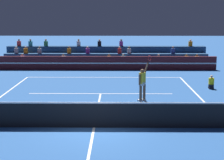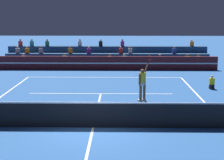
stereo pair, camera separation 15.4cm
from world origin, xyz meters
The scene contains 8 objects.
ground_plane centered at (0.00, 0.00, 0.00)m, with size 120.00×120.00×0.00m, color #285699.
court_lines centered at (0.00, 0.00, 0.00)m, with size 11.10×23.90×0.01m.
tennis_net centered at (0.00, 0.00, 0.54)m, with size 12.00×0.10×1.10m.
sponsor_banner_wall centered at (0.00, 15.52, 0.55)m, with size 18.00×0.26×1.10m.
bleacher_stand centered at (-0.01, 18.05, 0.65)m, with size 17.56×2.85×2.28m.
ball_kid_courtside centered at (6.71, 7.91, 0.33)m, with size 0.30×0.36×0.84m.
tennis_player centered at (2.28, 4.65, 0.99)m, with size 0.80×0.94×2.43m.
tennis_ball centered at (4.16, 2.45, 0.03)m, with size 0.07×0.07×0.07m, color #C6DB33.
Camera 1 is at (0.89, -14.59, 4.62)m, focal length 60.00 mm.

